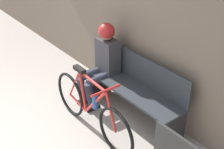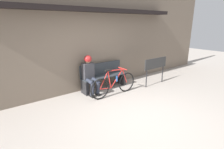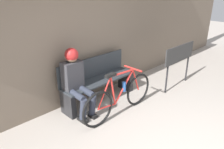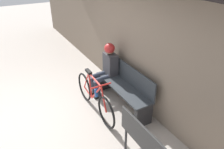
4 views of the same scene
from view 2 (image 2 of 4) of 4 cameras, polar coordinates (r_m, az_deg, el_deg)
The scene contains 6 objects.
ground_plane at distance 4.34m, azimuth 8.34°, elevation -13.07°, with size 24.00×24.00×0.00m, color #ADA399.
storefront_wall at distance 5.64m, azimuth -7.99°, elevation 11.61°, with size 12.00×0.56×3.20m.
park_bench_near at distance 5.81m, azimuth -2.76°, elevation -0.78°, with size 1.59×0.42×0.86m.
bicycle at distance 5.27m, azimuth 0.67°, elevation -3.16°, with size 1.64×0.40×0.85m.
person_seated at distance 5.35m, azimuth -7.34°, elevation 0.82°, with size 0.34×0.59×1.20m.
signboard at distance 6.29m, azimuth 14.04°, elevation 3.11°, with size 1.08×0.04×0.96m.
Camera 2 is at (-2.73, -2.61, 2.13)m, focal length 28.00 mm.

